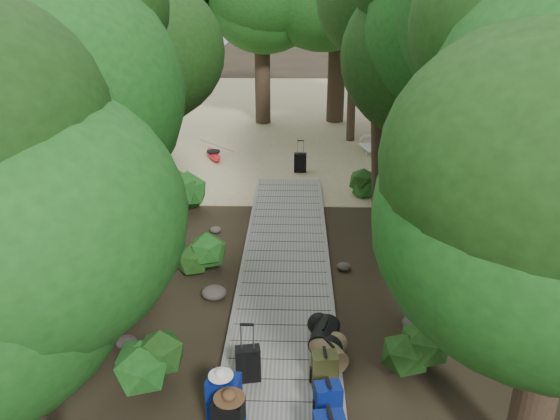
# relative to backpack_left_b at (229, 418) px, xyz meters

# --- Properties ---
(ground) EXTENTS (120.00, 120.00, 0.00)m
(ground) POSITION_rel_backpack_left_b_xyz_m (0.67, 3.76, -0.50)
(ground) COLOR #312818
(ground) RESTS_ON ground
(sand_beach) EXTENTS (40.00, 22.00, 0.02)m
(sand_beach) POSITION_rel_backpack_left_b_xyz_m (0.67, 19.76, -0.49)
(sand_beach) COLOR tan
(sand_beach) RESTS_ON ground
(boardwalk) EXTENTS (2.00, 12.00, 0.12)m
(boardwalk) POSITION_rel_backpack_left_b_xyz_m (0.67, 4.76, -0.44)
(boardwalk) COLOR gray
(boardwalk) RESTS_ON ground
(backpack_left_b) EXTENTS (0.46, 0.36, 0.76)m
(backpack_left_b) POSITION_rel_backpack_left_b_xyz_m (0.00, 0.00, 0.00)
(backpack_left_b) COLOR black
(backpack_left_b) RESTS_ON boardwalk
(backpack_left_c) EXTENTS (0.50, 0.38, 0.86)m
(backpack_left_c) POSITION_rel_backpack_left_b_xyz_m (-0.10, 0.35, 0.05)
(backpack_left_c) COLOR navy
(backpack_left_c) RESTS_ON boardwalk
(backpack_right_c) EXTENTS (0.43, 0.34, 0.65)m
(backpack_right_c) POSITION_rel_backpack_left_b_xyz_m (1.38, 0.46, -0.06)
(backpack_right_c) COLOR navy
(backpack_right_c) RESTS_ON boardwalk
(backpack_right_d) EXTENTS (0.43, 0.32, 0.61)m
(backpack_right_d) POSITION_rel_backpack_left_b_xyz_m (1.37, 1.21, -0.08)
(backpack_right_d) COLOR #3D411C
(backpack_right_d) RESTS_ON boardwalk
(duffel_right_khaki) EXTENTS (0.65, 0.74, 0.41)m
(duffel_right_khaki) POSITION_rel_backpack_left_b_xyz_m (1.46, 1.68, -0.18)
(duffel_right_khaki) COLOR brown
(duffel_right_khaki) RESTS_ON boardwalk
(duffel_right_black) EXTENTS (0.60, 0.78, 0.44)m
(duffel_right_black) POSITION_rel_backpack_left_b_xyz_m (1.41, 2.16, -0.16)
(duffel_right_black) COLOR black
(duffel_right_black) RESTS_ON boardwalk
(suitcase_on_boardwalk) EXTENTS (0.42, 0.28, 0.60)m
(suitcase_on_boardwalk) POSITION_rel_backpack_left_b_xyz_m (0.16, 1.26, -0.08)
(suitcase_on_boardwalk) COLOR black
(suitcase_on_boardwalk) RESTS_ON boardwalk
(lone_suitcase_on_sand) EXTENTS (0.42, 0.25, 0.65)m
(lone_suitcase_on_sand) POSITION_rel_backpack_left_b_xyz_m (1.03, 11.83, -0.16)
(lone_suitcase_on_sand) COLOR black
(lone_suitcase_on_sand) RESTS_ON sand_beach
(hat_brown) EXTENTS (0.43, 0.43, 0.13)m
(hat_brown) POSITION_rel_backpack_left_b_xyz_m (0.03, -0.04, 0.45)
(hat_brown) COLOR #51351E
(hat_brown) RESTS_ON backpack_left_b
(hat_white) EXTENTS (0.35, 0.35, 0.12)m
(hat_white) POSITION_rel_backpack_left_b_xyz_m (-0.13, 0.30, 0.54)
(hat_white) COLOR silver
(hat_white) RESTS_ON backpack_left_c
(kayak) EXTENTS (1.83, 3.58, 0.35)m
(kayak) POSITION_rel_backpack_left_b_xyz_m (-2.13, 13.32, -0.31)
(kayak) COLOR #B30F11
(kayak) RESTS_ON sand_beach
(sun_lounger) EXTENTS (0.93, 1.81, 0.56)m
(sun_lounger) POSITION_rel_backpack_left_b_xyz_m (3.72, 14.26, -0.20)
(sun_lounger) COLOR silver
(sun_lounger) RESTS_ON sand_beach
(tree_right_c) EXTENTS (5.06, 5.06, 8.76)m
(tree_right_c) POSITION_rel_backpack_left_b_xyz_m (4.59, 5.42, 3.88)
(tree_right_c) COLOR black
(tree_right_c) RESTS_ON ground
(tree_right_e) EXTENTS (4.64, 4.64, 8.34)m
(tree_right_e) POSITION_rel_backpack_left_b_xyz_m (4.38, 10.30, 3.67)
(tree_right_e) COLOR black
(tree_right_e) RESTS_ON ground
(tree_right_f) EXTENTS (6.10, 6.10, 10.90)m
(tree_right_f) POSITION_rel_backpack_left_b_xyz_m (7.25, 12.67, 4.95)
(tree_right_f) COLOR black
(tree_right_f) RESTS_ON ground
(tree_left_b) EXTENTS (4.79, 4.79, 8.62)m
(tree_left_b) POSITION_rel_backpack_left_b_xyz_m (-3.75, 3.15, 3.81)
(tree_left_b) COLOR black
(tree_left_b) RESTS_ON ground
(tree_left_c) EXTENTS (4.47, 4.47, 7.77)m
(tree_left_c) POSITION_rel_backpack_left_b_xyz_m (-3.13, 6.86, 3.38)
(tree_left_c) COLOR black
(tree_left_c) RESTS_ON ground
(tree_back_a) EXTENTS (5.65, 5.65, 9.77)m
(tree_back_a) POSITION_rel_backpack_left_b_xyz_m (-0.63, 18.74, 4.38)
(tree_back_a) COLOR black
(tree_back_a) RESTS_ON ground
(tree_back_c) EXTENTS (4.96, 4.96, 8.92)m
(tree_back_c) POSITION_rel_backpack_left_b_xyz_m (5.18, 19.01, 3.96)
(tree_back_c) COLOR black
(tree_back_c) RESTS_ON ground
(tree_back_d) EXTENTS (4.39, 4.39, 7.32)m
(tree_back_d) POSITION_rel_backpack_left_b_xyz_m (-5.13, 18.75, 3.16)
(tree_back_d) COLOR black
(tree_back_d) RESTS_ON ground
(palm_right_a) EXTENTS (4.39, 4.39, 7.49)m
(palm_right_a) POSITION_rel_backpack_left_b_xyz_m (3.38, 9.09, 3.24)
(palm_right_a) COLOR #124014
(palm_right_a) RESTS_ON ground
(palm_right_b) EXTENTS (4.32, 4.32, 8.35)m
(palm_right_b) POSITION_rel_backpack_left_b_xyz_m (6.13, 15.07, 3.67)
(palm_right_b) COLOR #124014
(palm_right_b) RESTS_ON ground
(palm_right_c) EXTENTS (4.64, 4.64, 7.38)m
(palm_right_c) POSITION_rel_backpack_left_b_xyz_m (3.34, 16.07, 3.19)
(palm_right_c) COLOR #124014
(palm_right_c) RESTS_ON ground
(palm_left_a) EXTENTS (4.08, 4.08, 6.50)m
(palm_left_a) POSITION_rel_backpack_left_b_xyz_m (-3.64, 10.02, 2.75)
(palm_left_a) COLOR #124014
(palm_left_a) RESTS_ON ground
(rock_left_b) EXTENTS (0.39, 0.35, 0.21)m
(rock_left_b) POSITION_rel_backpack_left_b_xyz_m (-2.09, 2.17, -0.40)
(rock_left_b) COLOR #4C473F
(rock_left_b) RESTS_ON ground
(rock_left_c) EXTENTS (0.51, 0.46, 0.28)m
(rock_left_c) POSITION_rel_backpack_left_b_xyz_m (-0.76, 3.82, -0.36)
(rock_left_c) COLOR #4C473F
(rock_left_c) RESTS_ON ground
(rock_left_d) EXTENTS (0.30, 0.27, 0.16)m
(rock_left_d) POSITION_rel_backpack_left_b_xyz_m (-1.18, 6.98, -0.42)
(rock_left_d) COLOR #4C473F
(rock_left_d) RESTS_ON ground
(rock_right_b) EXTENTS (0.50, 0.45, 0.27)m
(rock_right_b) POSITION_rel_backpack_left_b_xyz_m (3.14, 2.86, -0.37)
(rock_right_b) COLOR #4C473F
(rock_right_b) RESTS_ON ground
(rock_right_c) EXTENTS (0.31, 0.28, 0.17)m
(rock_right_c) POSITION_rel_backpack_left_b_xyz_m (1.99, 5.10, -0.42)
(rock_right_c) COLOR #4C473F
(rock_right_c) RESTS_ON ground
(rock_right_d) EXTENTS (0.59, 0.53, 0.32)m
(rock_right_d) POSITION_rel_backpack_left_b_xyz_m (3.82, 8.25, -0.34)
(rock_right_d) COLOR #4C473F
(rock_right_d) RESTS_ON ground
(shrub_left_a) EXTENTS (1.08, 1.08, 0.98)m
(shrub_left_a) POSITION_rel_backpack_left_b_xyz_m (-1.37, 1.08, -0.01)
(shrub_left_a) COLOR #164414
(shrub_left_a) RESTS_ON ground
(shrub_left_b) EXTENTS (0.91, 0.91, 0.82)m
(shrub_left_b) POSITION_rel_backpack_left_b_xyz_m (-1.21, 4.90, -0.09)
(shrub_left_b) COLOR #164414
(shrub_left_b) RESTS_ON ground
(shrub_left_c) EXTENTS (1.31, 1.31, 1.18)m
(shrub_left_c) POSITION_rel_backpack_left_b_xyz_m (-2.24, 8.42, 0.09)
(shrub_left_c) COLOR #164414
(shrub_left_c) RESTS_ON ground
(shrub_right_a) EXTENTS (0.97, 0.97, 0.87)m
(shrub_right_a) POSITION_rel_backpack_left_b_xyz_m (2.83, 1.66, -0.07)
(shrub_right_a) COLOR #164414
(shrub_right_a) RESTS_ON ground
(shrub_right_b) EXTENTS (1.23, 1.23, 1.11)m
(shrub_right_b) POSITION_rel_backpack_left_b_xyz_m (3.65, 5.49, 0.05)
(shrub_right_b) COLOR #164414
(shrub_right_b) RESTS_ON ground
(shrub_right_c) EXTENTS (0.86, 0.86, 0.78)m
(shrub_right_c) POSITION_rel_backpack_left_b_xyz_m (2.95, 9.75, -0.11)
(shrub_right_c) COLOR #164414
(shrub_right_c) RESTS_ON ground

